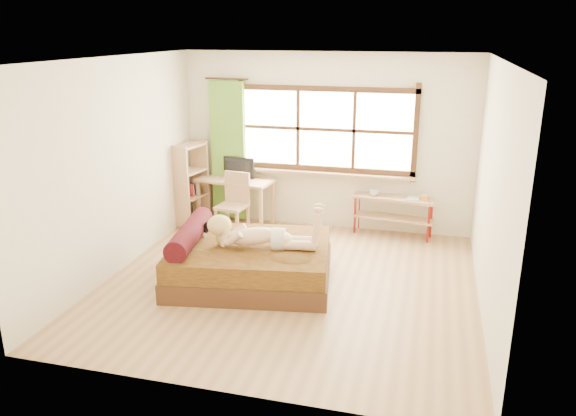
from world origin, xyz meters
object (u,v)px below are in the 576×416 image
(desk, at_px, (235,185))
(bookshelf, at_px, (190,184))
(kitten, at_px, (199,228))
(bed, at_px, (247,261))
(chair, at_px, (234,200))
(woman, at_px, (261,224))
(pipe_shelf, at_px, (394,207))

(desk, bearing_deg, bookshelf, -158.39)
(bookshelf, bearing_deg, desk, 24.79)
(kitten, bearing_deg, bed, -18.06)
(bed, relative_size, chair, 2.29)
(woman, xyz_separation_m, bookshelf, (-1.75, 1.86, -0.11))
(bed, height_order, bookshelf, bookshelf)
(bed, bearing_deg, pipe_shelf, 43.17)
(desk, xyz_separation_m, pipe_shelf, (2.49, 0.12, -0.21))
(woman, bearing_deg, kitten, 161.24)
(bed, xyz_separation_m, woman, (0.20, -0.04, 0.51))
(bed, height_order, chair, chair)
(bed, height_order, kitten, bed)
(pipe_shelf, bearing_deg, chair, -160.70)
(desk, bearing_deg, chair, -64.30)
(pipe_shelf, bearing_deg, bed, -120.06)
(bed, relative_size, woman, 1.59)
(desk, height_order, chair, chair)
(desk, bearing_deg, kitten, -75.91)
(bookshelf, bearing_deg, bed, -37.88)
(chair, height_order, bookshelf, bookshelf)
(bed, relative_size, kitten, 7.42)
(woman, distance_m, kitten, 0.90)
(woman, relative_size, kitten, 4.67)
(bed, bearing_deg, bookshelf, 121.45)
(desk, height_order, pipe_shelf, desk)
(woman, height_order, kitten, woman)
(bed, xyz_separation_m, chair, (-0.74, 1.62, 0.26))
(bed, distance_m, chair, 1.80)
(woman, bearing_deg, chair, 110.57)
(desk, distance_m, bookshelf, 0.71)
(chair, relative_size, pipe_shelf, 0.76)
(bed, xyz_separation_m, kitten, (-0.67, 0.11, 0.34))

